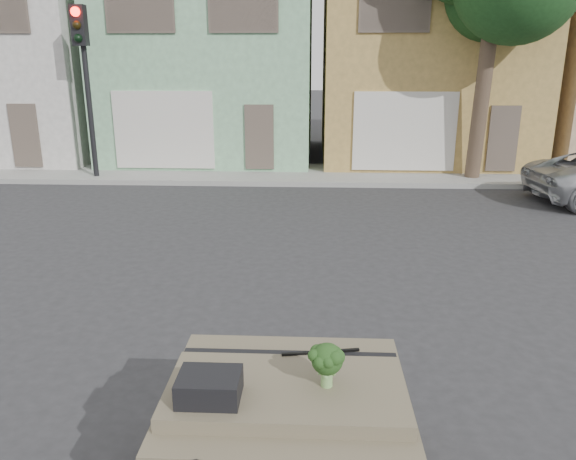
{
  "coord_description": "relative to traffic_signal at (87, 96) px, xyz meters",
  "views": [
    {
      "loc": [
        0.2,
        -7.07,
        3.64
      ],
      "look_at": [
        -0.16,
        0.5,
        1.3
      ],
      "focal_mm": 35.0,
      "sensor_mm": 36.0,
      "label": 1
    }
  ],
  "objects": [
    {
      "name": "ground_plane",
      "position": [
        6.5,
        -9.5,
        -2.55
      ],
      "size": [
        120.0,
        120.0,
        0.0
      ],
      "primitive_type": "plane",
      "color": "#303033",
      "rests_on": "ground"
    },
    {
      "name": "sidewalk",
      "position": [
        6.5,
        1.0,
        -2.47
      ],
      "size": [
        40.0,
        3.0,
        0.15
      ],
      "primitive_type": "cube",
      "color": "gray",
      "rests_on": "ground"
    },
    {
      "name": "townhouse_white",
      "position": [
        -4.5,
        5.0,
        1.23
      ],
      "size": [
        7.2,
        8.2,
        7.55
      ],
      "primitive_type": "cube",
      "color": "beige",
      "rests_on": "ground"
    },
    {
      "name": "townhouse_mint",
      "position": [
        3.0,
        5.0,
        1.23
      ],
      "size": [
        7.2,
        8.2,
        7.55
      ],
      "primitive_type": "cube",
      "color": "#85BB8F",
      "rests_on": "ground"
    },
    {
      "name": "townhouse_tan",
      "position": [
        10.5,
        5.0,
        1.23
      ],
      "size": [
        7.2,
        8.2,
        7.55
      ],
      "primitive_type": "cube",
      "color": "#B08D4A",
      "rests_on": "ground"
    },
    {
      "name": "traffic_signal",
      "position": [
        0.0,
        0.0,
        0.0
      ],
      "size": [
        0.4,
        0.4,
        5.1
      ],
      "primitive_type": "cube",
      "color": "black",
      "rests_on": "ground"
    },
    {
      "name": "tree_near",
      "position": [
        11.5,
        0.3,
        1.7
      ],
      "size": [
        4.4,
        4.0,
        8.5
      ],
      "primitive_type": "cube",
      "color": "#1A401A",
      "rests_on": "ground"
    },
    {
      "name": "car_dashboard",
      "position": [
        6.5,
        -12.5,
        -1.99
      ],
      "size": [
        2.0,
        1.8,
        1.12
      ],
      "primitive_type": "cube",
      "color": "#685F48",
      "rests_on": "ground"
    },
    {
      "name": "instrument_hump",
      "position": [
        5.92,
        -12.85,
        -1.33
      ],
      "size": [
        0.48,
        0.38,
        0.2
      ],
      "primitive_type": "cube",
      "color": "black",
      "rests_on": "car_dashboard"
    },
    {
      "name": "wiper_arm",
      "position": [
        6.78,
        -12.12,
        -1.42
      ],
      "size": [
        0.69,
        0.15,
        0.02
      ],
      "primitive_type": "cube",
      "rotation": [
        0.0,
        0.0,
        0.17
      ],
      "color": "black",
      "rests_on": "car_dashboard"
    },
    {
      "name": "broccoli",
      "position": [
        6.82,
        -12.63,
        -1.24
      ],
      "size": [
        0.44,
        0.44,
        0.38
      ],
      "primitive_type": "cube",
      "rotation": [
        0.0,
        0.0,
        4.0
      ],
      "color": "#1C3914",
      "rests_on": "car_dashboard"
    }
  ]
}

